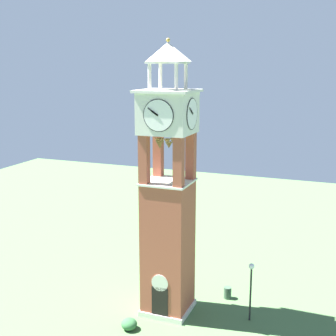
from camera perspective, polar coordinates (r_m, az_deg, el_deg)
name	(u,v)px	position (r m, az deg, el deg)	size (l,w,h in m)	color
ground	(168,310)	(32.57, 0.00, -16.74)	(80.00, 80.00, 0.00)	#476B3D
clock_tower	(168,204)	(29.72, 0.00, -4.40)	(3.38, 3.38, 17.37)	#9E4C38
lamp_post	(251,281)	(30.65, 9.99, -13.30)	(0.36, 0.36, 3.84)	black
trash_bin	(228,293)	(34.05, 7.20, -14.71)	(0.52, 0.52, 0.80)	#38513D
shrub_near_entry	(129,324)	(30.46, -4.71, -18.26)	(0.97, 0.97, 0.69)	#336638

